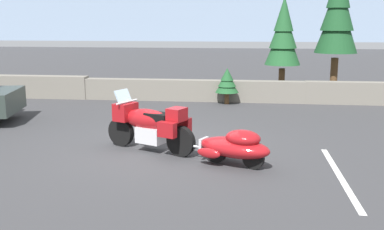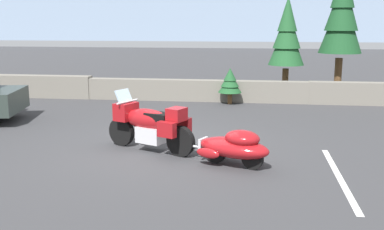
% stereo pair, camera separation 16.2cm
% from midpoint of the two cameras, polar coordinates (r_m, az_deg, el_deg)
% --- Properties ---
extents(ground_plane, '(80.00, 80.00, 0.00)m').
position_cam_midpoint_polar(ground_plane, '(10.51, -3.40, -4.14)').
color(ground_plane, '#38383A').
extents(stone_guard_wall, '(24.00, 0.49, 0.84)m').
position_cam_midpoint_polar(stone_guard_wall, '(16.67, -0.50, 3.17)').
color(stone_guard_wall, slate).
rests_on(stone_guard_wall, ground).
extents(touring_motorcycle, '(2.16, 1.30, 1.33)m').
position_cam_midpoint_polar(touring_motorcycle, '(10.18, -4.89, -1.07)').
color(touring_motorcycle, black).
rests_on(touring_motorcycle, ground).
extents(car_shaped_trailer, '(2.15, 1.25, 0.76)m').
position_cam_midpoint_polar(car_shaped_trailer, '(9.15, 5.81, -3.90)').
color(car_shaped_trailer, black).
rests_on(car_shaped_trailer, ground).
extents(pine_tree_tall, '(1.61, 1.61, 5.09)m').
position_cam_midpoint_polar(pine_tree_tall, '(18.51, 18.48, 12.08)').
color(pine_tree_tall, brown).
rests_on(pine_tree_tall, ground).
extents(pine_tree_secondary, '(1.34, 1.34, 3.79)m').
position_cam_midpoint_polar(pine_tree_secondary, '(17.68, 12.05, 9.81)').
color(pine_tree_secondary, brown).
rests_on(pine_tree_secondary, ground).
extents(pine_sapling_near, '(0.82, 0.82, 1.27)m').
position_cam_midpoint_polar(pine_sapling_near, '(15.99, 5.06, 4.17)').
color(pine_sapling_near, brown).
rests_on(pine_sapling_near, ground).
extents(parking_stripe_marker, '(0.12, 3.60, 0.01)m').
position_cam_midpoint_polar(parking_stripe_marker, '(9.06, 18.39, -7.32)').
color(parking_stripe_marker, silver).
rests_on(parking_stripe_marker, ground).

